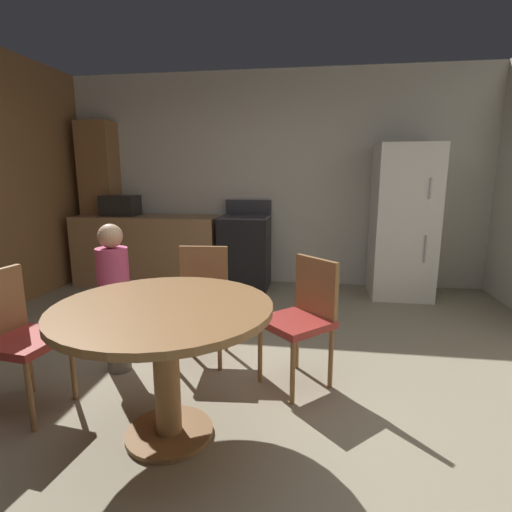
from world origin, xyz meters
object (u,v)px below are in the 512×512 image
Objects in this scene: dining_table at (165,334)px; oven_range at (245,252)px; refrigerator at (403,222)px; chair_northeast at (303,313)px; microwave at (120,206)px; chair_west at (15,332)px; person_child at (115,295)px; chair_north at (202,295)px.

oven_range is at bearing 91.75° from dining_table.
chair_northeast is at bearing -115.88° from refrigerator.
microwave is at bearing 120.20° from dining_table.
chair_west is (-0.98, 0.12, -0.10)m from dining_table.
oven_range is at bearing -115.06° from chair_northeast.
dining_table is 1.00m from chair_northeast.
oven_range is at bearing 0.13° from microwave.
chair_west is 1.00× the size of chair_northeast.
oven_range is 1.73m from microwave.
chair_north is at bearing 76.62° from person_child.
dining_table is at bearing 0.00° from chair_west.
person_child is (-1.34, -0.03, 0.08)m from chair_northeast.
microwave reaches higher than chair_northeast.
chair_west is at bearing -134.71° from refrigerator.
chair_northeast is at bearing -70.67° from oven_range.
chair_west is 1.00× the size of chair_north.
dining_table is 1.31× the size of chair_north.
chair_north is at bearing -89.84° from oven_range.
person_child is (-0.54, -2.30, 0.11)m from oven_range.
chair_northeast is (0.80, -2.28, 0.03)m from oven_range.
chair_northeast is (0.71, 0.69, -0.10)m from dining_table.
oven_range is 1.26× the size of chair_northeast.
microwave is 0.51× the size of chair_north.
oven_range reaches higher than dining_table.
microwave is (-1.64, -0.00, 0.56)m from oven_range.
microwave is 2.99m from chair_west.
person_child is (-0.63, 0.67, -0.02)m from dining_table.
dining_table is at bearing 0.00° from chair_northeast.
microwave is 3.46m from dining_table.
chair_west is 1.79m from chair_northeast.
chair_west reaches higher than dining_table.
dining_table is 1.00m from chair_west.
refrigerator is at bearing 130.95° from chair_north.
person_child reaches higher than dining_table.
chair_west is 0.66m from person_child.
chair_north is at bearing 94.91° from dining_table.
dining_table is 1.00m from chair_north.
person_child is at bearing -103.30° from oven_range.
chair_north is 0.64m from person_child.
microwave is 0.51× the size of chair_west.
chair_north is at bearing -50.32° from microwave.
chair_west is at bearing -75.40° from microwave.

